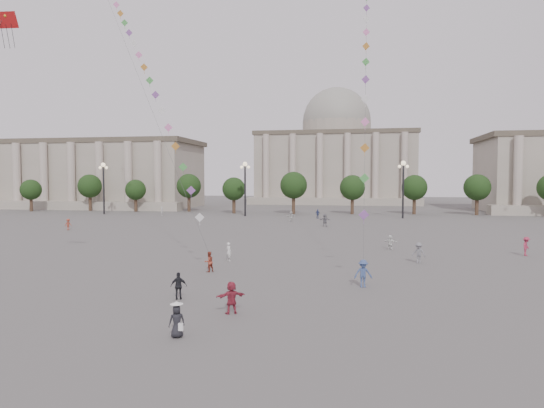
# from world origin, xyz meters

# --- Properties ---
(ground) EXTENTS (360.00, 360.00, 0.00)m
(ground) POSITION_xyz_m (0.00, 0.00, 0.00)
(ground) COLOR #555250
(ground) RESTS_ON ground
(hall_west) EXTENTS (84.00, 26.22, 17.20)m
(hall_west) POSITION_xyz_m (-75.00, 93.89, 8.43)
(hall_west) COLOR gray
(hall_west) RESTS_ON ground
(hall_central) EXTENTS (48.30, 34.30, 35.50)m
(hall_central) POSITION_xyz_m (0.00, 129.22, 14.23)
(hall_central) COLOR gray
(hall_central) RESTS_ON ground
(tree_row) EXTENTS (137.12, 5.12, 8.00)m
(tree_row) POSITION_xyz_m (0.00, 78.00, 5.39)
(tree_row) COLOR #3D2A1E
(tree_row) RESTS_ON ground
(lamp_post_far_west) EXTENTS (2.00, 0.90, 10.65)m
(lamp_post_far_west) POSITION_xyz_m (-45.00, 70.00, 7.35)
(lamp_post_far_west) COLOR #262628
(lamp_post_far_west) RESTS_ON ground
(lamp_post_mid_west) EXTENTS (2.00, 0.90, 10.65)m
(lamp_post_mid_west) POSITION_xyz_m (-15.00, 70.00, 7.35)
(lamp_post_mid_west) COLOR #262628
(lamp_post_mid_west) RESTS_ON ground
(lamp_post_mid_east) EXTENTS (2.00, 0.90, 10.65)m
(lamp_post_mid_east) POSITION_xyz_m (15.00, 70.00, 7.35)
(lamp_post_mid_east) COLOR #262628
(lamp_post_mid_east) RESTS_ON ground
(person_crowd_0) EXTENTS (1.05, 0.89, 1.69)m
(person_crowd_0) POSITION_xyz_m (-0.54, 66.99, 0.85)
(person_crowd_0) COLOR navy
(person_crowd_0) RESTS_ON ground
(person_crowd_2) EXTENTS (1.04, 1.22, 1.63)m
(person_crowd_2) POSITION_xyz_m (-33.95, 40.33, 0.82)
(person_crowd_2) COLOR #9D3D2B
(person_crowd_2) RESTS_ON ground
(person_crowd_4) EXTENTS (1.79, 1.10, 1.84)m
(person_crowd_4) POSITION_xyz_m (-4.39, 58.87, 0.92)
(person_crowd_4) COLOR silver
(person_crowd_4) RESTS_ON ground
(person_crowd_6) EXTENTS (1.34, 1.05, 1.82)m
(person_crowd_6) POSITION_xyz_m (12.01, 20.89, 0.91)
(person_crowd_6) COLOR slate
(person_crowd_6) RESTS_ON ground
(person_crowd_7) EXTENTS (1.50, 0.89, 1.54)m
(person_crowd_7) POSITION_xyz_m (10.12, 28.74, 0.77)
(person_crowd_7) COLOR silver
(person_crowd_7) RESTS_ON ground
(person_crowd_8) EXTENTS (1.18, 1.35, 1.82)m
(person_crowd_8) POSITION_xyz_m (22.64, 26.98, 0.91)
(person_crowd_8) COLOR #9D2B45
(person_crowd_8) RESTS_ON ground
(person_crowd_10) EXTENTS (0.65, 0.78, 1.83)m
(person_crowd_10) POSITION_xyz_m (-31.42, 68.00, 0.91)
(person_crowd_10) COLOR #BAB9B5
(person_crowd_10) RESTS_ON ground
(person_crowd_12) EXTENTS (1.83, 0.73, 1.93)m
(person_crowd_12) POSITION_xyz_m (1.81, 52.13, 0.96)
(person_crowd_12) COLOR slate
(person_crowd_12) RESTS_ON ground
(person_crowd_13) EXTENTS (0.72, 0.70, 1.66)m
(person_crowd_13) POSITION_xyz_m (-4.54, 19.19, 0.83)
(person_crowd_13) COLOR silver
(person_crowd_13) RESTS_ON ground
(tourist_2) EXTENTS (1.67, 1.32, 1.77)m
(tourist_2) POSITION_xyz_m (0.04, 2.85, 0.89)
(tourist_2) COLOR #A02B3E
(tourist_2) RESTS_ON ground
(tourist_4) EXTENTS (1.05, 0.64, 1.67)m
(tourist_4) POSITION_xyz_m (-3.90, 5.26, 0.83)
(tourist_4) COLOR black
(tourist_4) RESTS_ON ground
(kite_flyer_0) EXTENTS (0.98, 0.99, 1.61)m
(kite_flyer_0) POSITION_xyz_m (-4.74, 13.98, 0.81)
(kite_flyer_0) COLOR brown
(kite_flyer_0) RESTS_ON ground
(kite_flyer_1) EXTENTS (1.32, 0.91, 1.87)m
(kite_flyer_1) POSITION_xyz_m (7.18, 10.63, 0.94)
(kite_flyer_1) COLOR #394D80
(kite_flyer_1) RESTS_ON ground
(hat_person) EXTENTS (0.88, 0.80, 1.69)m
(hat_person) POSITION_xyz_m (-1.42, -1.44, 0.82)
(hat_person) COLOR black
(hat_person) RESTS_ON ground
(dragon_kite) EXTENTS (2.24, 5.52, 19.66)m
(dragon_kite) POSITION_xyz_m (-17.55, 7.74, 17.44)
(dragon_kite) COLOR #B11214
(dragon_kite) RESTS_ON ground
(kite_train_west) EXTENTS (28.89, 31.10, 60.19)m
(kite_train_west) POSITION_xyz_m (-19.93, 30.65, 24.63)
(kite_train_west) COLOR #3F3F3F
(kite_train_west) RESTS_ON ground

